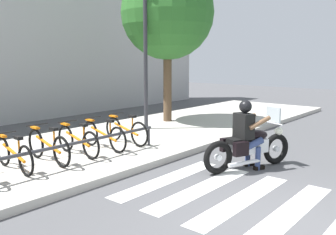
{
  "coord_description": "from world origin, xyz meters",
  "views": [
    {
      "loc": [
        -4.55,
        -1.89,
        2.29
      ],
      "look_at": [
        2.38,
        3.9,
        0.82
      ],
      "focal_mm": 38.79,
      "sensor_mm": 36.0,
      "label": 1
    }
  ],
  "objects_px": {
    "bicycle_6": "(103,135)",
    "tree_near_rack": "(167,13)",
    "bicycle_4": "(48,146)",
    "street_lamp": "(145,41)",
    "bicycle_3": "(14,154)",
    "rider": "(247,130)",
    "motorcycle": "(249,147)",
    "bicycle_7": "(126,130)",
    "bicycle_5": "(78,140)",
    "bike_rack": "(47,150)"
  },
  "relations": [
    {
      "from": "motorcycle",
      "to": "bicycle_6",
      "type": "xyz_separation_m",
      "value": [
        -1.26,
        3.16,
        0.02
      ]
    },
    {
      "from": "bicycle_7",
      "to": "tree_near_rack",
      "type": "height_order",
      "value": "tree_near_rack"
    },
    {
      "from": "motorcycle",
      "to": "bicycle_3",
      "type": "bearing_deg",
      "value": 137.74
    },
    {
      "from": "rider",
      "to": "bicycle_6",
      "type": "relative_size",
      "value": 0.86
    },
    {
      "from": "bicycle_3",
      "to": "tree_near_rack",
      "type": "xyz_separation_m",
      "value": [
        6.25,
        1.4,
        3.29
      ]
    },
    {
      "from": "bicycle_6",
      "to": "tree_near_rack",
      "type": "distance_m",
      "value": 5.39
    },
    {
      "from": "bicycle_3",
      "to": "bicycle_6",
      "type": "distance_m",
      "value": 2.21
    },
    {
      "from": "bicycle_5",
      "to": "bicycle_6",
      "type": "bearing_deg",
      "value": 0.03
    },
    {
      "from": "bicycle_5",
      "to": "motorcycle",
      "type": "bearing_deg",
      "value": -57.63
    },
    {
      "from": "bicycle_3",
      "to": "tree_near_rack",
      "type": "distance_m",
      "value": 7.2
    },
    {
      "from": "rider",
      "to": "bike_rack",
      "type": "relative_size",
      "value": 0.25
    },
    {
      "from": "rider",
      "to": "bicycle_4",
      "type": "bearing_deg",
      "value": 130.51
    },
    {
      "from": "rider",
      "to": "bike_rack",
      "type": "distance_m",
      "value": 3.99
    },
    {
      "from": "bicycle_7",
      "to": "bicycle_3",
      "type": "bearing_deg",
      "value": 179.98
    },
    {
      "from": "bicycle_6",
      "to": "street_lamp",
      "type": "xyz_separation_m",
      "value": [
        2.54,
        1.0,
        2.32
      ]
    },
    {
      "from": "bicycle_5",
      "to": "bicycle_4",
      "type": "bearing_deg",
      "value": -179.98
    },
    {
      "from": "motorcycle",
      "to": "rider",
      "type": "bearing_deg",
      "value": 154.93
    },
    {
      "from": "bicycle_3",
      "to": "street_lamp",
      "type": "distance_m",
      "value": 5.38
    },
    {
      "from": "bicycle_6",
      "to": "bike_rack",
      "type": "relative_size",
      "value": 0.29
    },
    {
      "from": "rider",
      "to": "bicycle_5",
      "type": "bearing_deg",
      "value": 121.73
    },
    {
      "from": "motorcycle",
      "to": "rider",
      "type": "xyz_separation_m",
      "value": [
        -0.07,
        0.03,
        0.37
      ]
    },
    {
      "from": "bicycle_4",
      "to": "motorcycle",
      "type": "bearing_deg",
      "value": -49.06
    },
    {
      "from": "motorcycle",
      "to": "bicycle_3",
      "type": "relative_size",
      "value": 1.33
    },
    {
      "from": "bicycle_3",
      "to": "bicycle_6",
      "type": "xyz_separation_m",
      "value": [
        2.21,
        -0.0,
        0.01
      ]
    },
    {
      "from": "bicycle_7",
      "to": "street_lamp",
      "type": "height_order",
      "value": "street_lamp"
    },
    {
      "from": "bicycle_4",
      "to": "bicycle_6",
      "type": "xyz_separation_m",
      "value": [
        1.47,
        0.0,
        -0.01
      ]
    },
    {
      "from": "bicycle_3",
      "to": "tree_near_rack",
      "type": "bearing_deg",
      "value": 12.58
    },
    {
      "from": "bicycle_6",
      "to": "bicycle_4",
      "type": "bearing_deg",
      "value": -179.97
    },
    {
      "from": "motorcycle",
      "to": "bicycle_4",
      "type": "distance_m",
      "value": 4.18
    },
    {
      "from": "bicycle_7",
      "to": "tree_near_rack",
      "type": "bearing_deg",
      "value": 22.91
    },
    {
      "from": "bicycle_3",
      "to": "bicycle_7",
      "type": "bearing_deg",
      "value": -0.02
    },
    {
      "from": "rider",
      "to": "street_lamp",
      "type": "distance_m",
      "value": 4.76
    },
    {
      "from": "tree_near_rack",
      "to": "bicycle_3",
      "type": "bearing_deg",
      "value": -167.42
    },
    {
      "from": "motorcycle",
      "to": "bike_rack",
      "type": "height_order",
      "value": "motorcycle"
    },
    {
      "from": "tree_near_rack",
      "to": "bicycle_6",
      "type": "bearing_deg",
      "value": -160.95
    },
    {
      "from": "bicycle_3",
      "to": "bicycle_5",
      "type": "relative_size",
      "value": 0.98
    },
    {
      "from": "bicycle_3",
      "to": "street_lamp",
      "type": "relative_size",
      "value": 0.34
    },
    {
      "from": "tree_near_rack",
      "to": "rider",
      "type": "bearing_deg",
      "value": -122.2
    },
    {
      "from": "bicycle_4",
      "to": "street_lamp",
      "type": "xyz_separation_m",
      "value": [
        4.01,
        1.0,
        2.31
      ]
    },
    {
      "from": "motorcycle",
      "to": "bicycle_6",
      "type": "height_order",
      "value": "motorcycle"
    },
    {
      "from": "bicycle_3",
      "to": "street_lamp",
      "type": "height_order",
      "value": "street_lamp"
    },
    {
      "from": "bicycle_6",
      "to": "motorcycle",
      "type": "bearing_deg",
      "value": -68.18
    },
    {
      "from": "rider",
      "to": "tree_near_rack",
      "type": "height_order",
      "value": "tree_near_rack"
    },
    {
      "from": "bicycle_6",
      "to": "bicycle_7",
      "type": "height_order",
      "value": "bicycle_7"
    },
    {
      "from": "motorcycle",
      "to": "bicycle_4",
      "type": "xyz_separation_m",
      "value": [
        -2.74,
        3.15,
        0.03
      ]
    },
    {
      "from": "bicycle_4",
      "to": "street_lamp",
      "type": "height_order",
      "value": "street_lamp"
    },
    {
      "from": "motorcycle",
      "to": "bicycle_7",
      "type": "relative_size",
      "value": 1.29
    },
    {
      "from": "bicycle_5",
      "to": "bicycle_3",
      "type": "bearing_deg",
      "value": 179.97
    },
    {
      "from": "bicycle_6",
      "to": "tree_near_rack",
      "type": "height_order",
      "value": "tree_near_rack"
    },
    {
      "from": "rider",
      "to": "motorcycle",
      "type": "bearing_deg",
      "value": -25.07
    }
  ]
}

